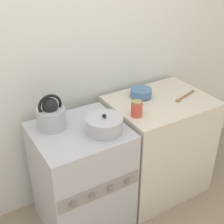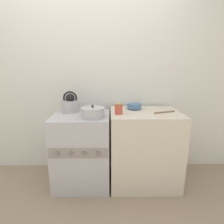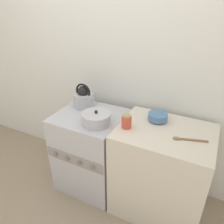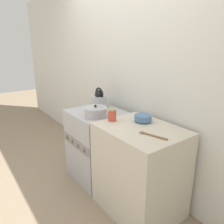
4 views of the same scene
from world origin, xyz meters
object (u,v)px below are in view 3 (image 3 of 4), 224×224
(cooking_pot, at_px, (96,118))
(storage_jar, at_px, (126,122))
(stove, at_px, (91,151))
(enamel_bowl, at_px, (158,117))
(kettle, at_px, (84,98))

(cooking_pot, distance_m, storage_jar, 0.28)
(stove, height_order, enamel_bowl, enamel_bowl)
(enamel_bowl, xyz_separation_m, storage_jar, (-0.20, -0.23, 0.02))
(stove, height_order, storage_jar, storage_jar)
(storage_jar, bearing_deg, enamel_bowl, 48.65)
(kettle, distance_m, storage_jar, 0.60)
(stove, relative_size, enamel_bowl, 5.05)
(stove, distance_m, enamel_bowl, 0.81)
(enamel_bowl, bearing_deg, cooking_pot, -152.53)
(kettle, relative_size, cooking_pot, 0.98)
(kettle, bearing_deg, enamel_bowl, 1.12)
(stove, relative_size, cooking_pot, 3.35)
(stove, relative_size, storage_jar, 7.28)
(stove, xyz_separation_m, kettle, (-0.14, 0.13, 0.52))
(kettle, distance_m, cooking_pot, 0.37)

